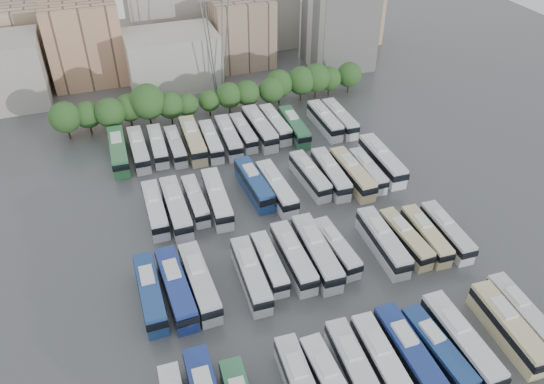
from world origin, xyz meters
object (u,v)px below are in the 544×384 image
object	(u,v)px
bus_r3_s0	(118,151)
bus_r3_s4	(193,140)
bus_r2_s6	(254,184)
bus_r1_s1	(176,288)
bus_r1_s13	(447,231)
apartment_tower	(341,12)
bus_r3_s12	(325,120)
bus_r2_s7	(276,188)
bus_r1_s6	(293,257)
bus_r2_s3	(195,200)
bus_r2_s13	(382,160)
bus_r0_s12	(508,327)
bus_r1_s8	(336,247)
bus_r1_s11	(405,238)
bus_r2_s11	(352,173)
bus_r3_s3	(176,146)
bus_r3_s9	(275,124)
bus_r1_s4	(251,274)
bus_r1_s10	(383,241)
bus_r0_s10	(461,341)
bus_r2_s10	(330,173)
bus_r0_s9	(437,350)
bus_r3_s2	(158,145)
bus_r3_s10	(294,127)
electricity_pylon	(214,12)
bus_r1_s7	(316,252)
bus_r3_s8	(260,128)
bus_r2_s4	(217,198)
bus_r2_s12	(367,170)
bus_r2_s1	(155,209)
bus_r1_s0	(150,293)
bus_r1_s12	(426,235)
bus_r1_s5	(269,263)
bus_r0_s8	(409,354)
bus_r3_s5	(211,141)
bus_r1_s2	(199,282)
bus_r3_s6	(229,137)
bus_r0_s13	(521,314)

from	to	relation	value
bus_r3_s0	bus_r3_s4	bearing A→B (deg)	-1.32
bus_r2_s6	bus_r1_s1	bearing A→B (deg)	-134.09
bus_r1_s13	apartment_tower	bearing A→B (deg)	81.36
bus_r3_s12	bus_r2_s7	bearing A→B (deg)	-132.08
bus_r1_s6	bus_r2_s3	xyz separation A→B (m)	(-9.93, 17.49, -0.23)
bus_r2_s13	bus_r3_s12	bearing A→B (deg)	103.01
bus_r0_s12	bus_r1_s8	bearing A→B (deg)	126.76
bus_r2_s3	bus_r2_s13	world-z (taller)	bus_r2_s13
bus_r1_s11	bus_r2_s11	world-z (taller)	bus_r2_s11
bus_r3_s3	bus_r3_s9	xyz separation A→B (m)	(19.91, 1.50, 0.17)
apartment_tower	bus_r1_s4	world-z (taller)	apartment_tower
bus_r0_s12	bus_r1_s10	size ratio (longest dim) A/B	0.99
bus_r0_s10	bus_r2_s11	distance (m)	35.68
bus_r1_s6	bus_r2_s10	size ratio (longest dim) A/B	0.99
bus_r0_s9	bus_r3_s2	size ratio (longest dim) A/B	1.03
bus_r0_s10	bus_r3_s10	distance (m)	53.79
bus_r2_s13	electricity_pylon	bearing A→B (deg)	118.87
bus_r0_s10	bus_r1_s7	distance (m)	21.86
bus_r3_s8	bus_r3_s10	distance (m)	6.69
bus_r0_s12	bus_r2_s4	xyz separation A→B (m)	(-26.57, 36.34, 0.04)
bus_r3_s2	bus_r3_s8	world-z (taller)	bus_r3_s8
bus_r0_s12	bus_r2_s10	xyz separation A→B (m)	(-6.66, 36.82, -0.03)
bus_r1_s10	bus_r2_s4	size ratio (longest dim) A/B	0.98
bus_r2_s3	bus_r2_s12	size ratio (longest dim) A/B	0.99
bus_r0_s10	bus_r2_s12	xyz separation A→B (m)	(6.49, 35.84, -0.33)
bus_r0_s10	bus_r1_s11	world-z (taller)	bus_r0_s10
bus_r2_s1	bus_r2_s6	world-z (taller)	bus_r2_s6
bus_r3_s8	bus_r3_s9	xyz separation A→B (m)	(3.42, 0.80, -0.22)
bus_r1_s0	bus_r3_s8	size ratio (longest dim) A/B	0.91
bus_r3_s0	bus_r1_s8	bearing A→B (deg)	-52.11
apartment_tower	bus_r0_s10	distance (m)	86.46
bus_r1_s12	bus_r3_s0	world-z (taller)	bus_r3_s0
bus_r1_s13	bus_r2_s13	size ratio (longest dim) A/B	0.87
bus_r1_s5	bus_r1_s11	world-z (taller)	bus_r1_s11
bus_r1_s0	bus_r2_s13	size ratio (longest dim) A/B	0.92
bus_r0_s8	bus_r0_s9	bearing A→B (deg)	-6.76
bus_r1_s7	bus_r3_s5	xyz separation A→B (m)	(-6.60, 34.51, -0.28)
bus_r1_s7	bus_r1_s8	distance (m)	3.22
bus_r1_s5	bus_r3_s0	xyz separation A→B (m)	(-16.48, 35.78, 0.37)
bus_r1_s8	bus_r3_s10	distance (m)	34.67
bus_r1_s2	bus_r3_s6	size ratio (longest dim) A/B	1.02
bus_r1_s13	bus_r0_s8	bearing A→B (deg)	-131.72
bus_r1_s1	bus_r2_s4	xyz separation A→B (m)	(9.77, 17.02, -0.02)
bus_r0_s10	bus_r2_s12	distance (m)	36.43
bus_r1_s2	bus_r3_s4	bearing A→B (deg)	77.30
bus_r0_s13	bus_r1_s5	bearing A→B (deg)	147.01
bus_r1_s11	bus_r3_s9	bearing A→B (deg)	98.00
bus_r1_s11	bus_r2_s11	bearing A→B (deg)	88.22
bus_r1_s13	bus_r2_s4	world-z (taller)	bus_r2_s4
bus_r1_s4	bus_r2_s6	xyz separation A→B (m)	(6.65, 19.68, 0.03)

